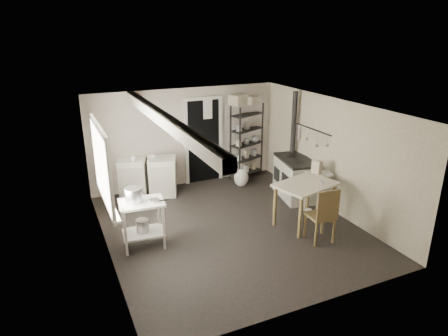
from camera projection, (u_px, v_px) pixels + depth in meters
name	position (u px, v px, depth m)	size (l,w,h in m)	color
floor	(230.00, 227.00, 7.59)	(5.00, 5.00, 0.00)	black
ceiling	(231.00, 107.00, 6.82)	(5.00, 5.00, 0.00)	silver
wall_back	(185.00, 137.00, 9.35)	(4.50, 0.02, 2.30)	#B9AD9E
wall_front	(315.00, 232.00, 5.06)	(4.50, 0.02, 2.30)	#B9AD9E
wall_left	(103.00, 190.00, 6.33)	(0.02, 5.00, 2.30)	#B9AD9E
wall_right	(331.00, 155.00, 8.08)	(0.02, 5.00, 2.30)	#B9AD9E
window	(101.00, 166.00, 6.40)	(0.12, 1.76, 1.28)	silver
doorway	(204.00, 142.00, 9.55)	(0.96, 0.10, 2.08)	silver
ceiling_beam	(164.00, 119.00, 6.39)	(0.18, 5.00, 0.18)	silver
wallpaper_panel	(331.00, 155.00, 8.08)	(0.01, 5.00, 2.30)	#BFB79B
utensil_rail	(312.00, 129.00, 8.44)	(0.06, 1.20, 0.44)	#B4B4B6
prep_table	(143.00, 225.00, 6.81)	(0.74, 0.53, 0.84)	silver
stockpot	(134.00, 197.00, 6.63)	(0.28, 0.28, 0.31)	#B4B4B6
saucepan	(155.00, 202.00, 6.64)	(0.17, 0.17, 0.09)	#B4B4B6
bucket	(143.00, 226.00, 6.82)	(0.22, 0.22, 0.23)	#B4B4B6
base_cabinets	(148.00, 176.00, 8.91)	(1.31, 0.56, 0.86)	beige
mixing_bowl	(151.00, 154.00, 8.76)	(0.27, 0.27, 0.07)	white
counter_cup	(133.00, 156.00, 8.56)	(0.13, 0.13, 0.10)	white
shelf_rack	(247.00, 140.00, 9.84)	(0.88, 0.34, 1.85)	black
shelf_jar	(239.00, 125.00, 9.57)	(0.08, 0.09, 0.19)	white
storage_box_a	(238.00, 98.00, 9.44)	(0.35, 0.31, 0.24)	beige
storage_box_b	(252.00, 98.00, 9.56)	(0.29, 0.27, 0.18)	beige
stove	(295.00, 178.00, 8.81)	(0.63, 1.13, 0.89)	beige
stovepipe	(294.00, 123.00, 8.87)	(0.11, 0.11, 1.41)	black
side_ledge	(318.00, 191.00, 8.17)	(0.53, 0.29, 0.82)	silver
oats_box	(317.00, 165.00, 7.92)	(0.11, 0.19, 0.28)	beige
work_table	(304.00, 206.00, 7.60)	(1.11, 0.77, 0.84)	beige
table_cup	(321.00, 186.00, 7.41)	(0.09, 0.09, 0.09)	white
chair	(320.00, 215.00, 6.98)	(0.42, 0.44, 1.03)	brown
flour_sack	(241.00, 177.00, 9.47)	(0.35, 0.30, 0.43)	silver
floor_crock	(308.00, 213.00, 7.99)	(0.13, 0.13, 0.16)	white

